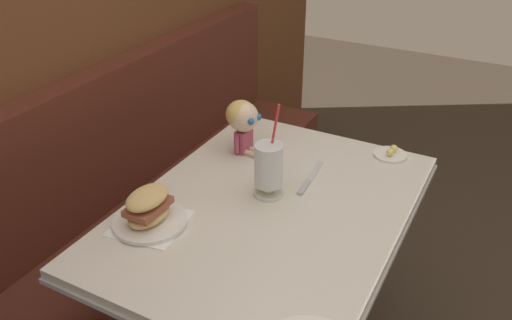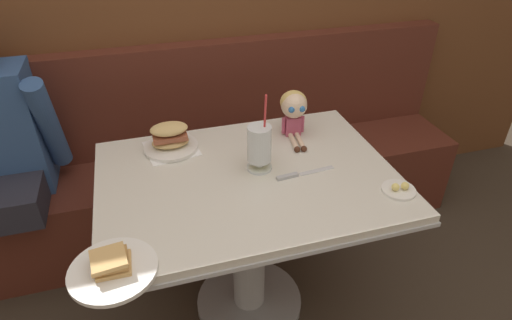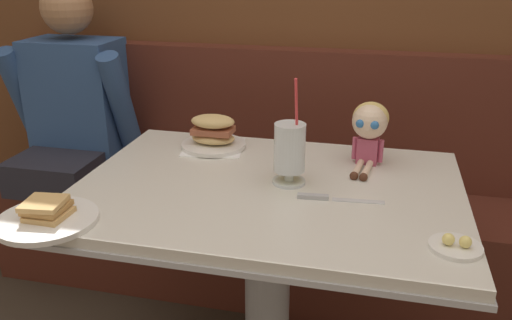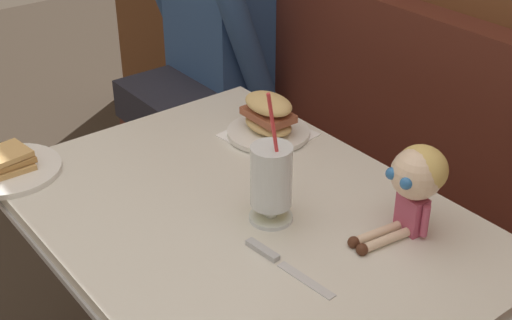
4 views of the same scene
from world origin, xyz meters
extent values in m
cube|color=brown|center=(0.00, 1.05, 1.20)|extent=(4.40, 0.08, 2.40)
cube|color=#512319|center=(0.00, 0.77, 0.23)|extent=(2.60, 0.48, 0.45)
cube|color=#512319|center=(0.00, 0.96, 0.73)|extent=(2.60, 0.10, 0.55)
cube|color=silver|center=(0.00, 0.18, 0.72)|extent=(1.10, 0.80, 0.03)
cube|color=#B7BABF|center=(0.00, 0.18, 0.70)|extent=(1.11, 0.81, 0.02)
cylinder|color=#A5A8AD|center=(0.00, 0.18, 0.37)|extent=(0.14, 0.14, 0.65)
cylinder|color=silver|center=(0.05, 0.21, 0.74)|extent=(0.10, 0.10, 0.01)
cylinder|color=silver|center=(0.05, 0.21, 0.77)|extent=(0.03, 0.03, 0.03)
cylinder|color=silver|center=(0.05, 0.21, 0.85)|extent=(0.09, 0.09, 0.14)
cylinder|color=#E0DB6B|center=(0.05, 0.21, 0.84)|extent=(0.08, 0.08, 0.12)
cylinder|color=#DB383D|center=(0.07, 0.20, 0.95)|extent=(0.01, 0.04, 0.22)
cube|color=white|center=(-0.25, 0.45, 0.74)|extent=(0.23, 0.23, 0.00)
cylinder|color=white|center=(-0.25, 0.45, 0.75)|extent=(0.22, 0.22, 0.01)
ellipsoid|color=tan|center=(-0.25, 0.45, 0.77)|extent=(0.15, 0.10, 0.04)
cube|color=#995138|center=(-0.25, 0.45, 0.80)|extent=(0.14, 0.09, 0.02)
ellipsoid|color=tan|center=(-0.25, 0.45, 0.83)|extent=(0.15, 0.10, 0.04)
cylinder|color=white|center=(0.49, -0.07, 0.74)|extent=(0.12, 0.12, 0.01)
sphere|color=#F4E07A|center=(0.47, -0.07, 0.76)|extent=(0.03, 0.03, 0.03)
sphere|color=#F4E07A|center=(0.51, -0.07, 0.76)|extent=(0.03, 0.03, 0.03)
cube|color=silver|center=(0.26, 0.13, 0.74)|extent=(0.14, 0.03, 0.00)
cube|color=#B2B5BA|center=(0.14, 0.12, 0.75)|extent=(0.09, 0.03, 0.01)
cube|color=#B74C6B|center=(0.27, 0.42, 0.78)|extent=(0.07, 0.05, 0.08)
sphere|color=beige|center=(0.27, 0.42, 0.88)|extent=(0.11, 0.11, 0.11)
ellipsoid|color=#D8B766|center=(0.27, 0.43, 0.89)|extent=(0.12, 0.12, 0.10)
sphere|color=#2D6BB2|center=(0.24, 0.37, 0.88)|extent=(0.03, 0.03, 0.03)
sphere|color=#2D6BB2|center=(0.28, 0.37, 0.88)|extent=(0.03, 0.03, 0.03)
cylinder|color=beige|center=(0.24, 0.34, 0.75)|extent=(0.03, 0.12, 0.02)
cylinder|color=beige|center=(0.27, 0.34, 0.75)|extent=(0.03, 0.12, 0.02)
sphere|color=#4C2819|center=(0.24, 0.28, 0.75)|extent=(0.03, 0.03, 0.03)
sphere|color=#4C2819|center=(0.26, 0.28, 0.75)|extent=(0.03, 0.03, 0.03)
cylinder|color=#B74C6B|center=(0.23, 0.43, 0.79)|extent=(0.02, 0.02, 0.07)
cylinder|color=#B74C6B|center=(0.31, 0.42, 0.79)|extent=(0.02, 0.02, 0.07)
camera|label=1|loc=(-1.23, -0.43, 1.69)|focal=37.39mm
camera|label=2|loc=(-0.34, -1.08, 1.67)|focal=30.01mm
camera|label=3|loc=(0.29, -1.19, 1.37)|focal=37.36mm
camera|label=4|loc=(1.05, -0.60, 1.64)|focal=49.91mm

